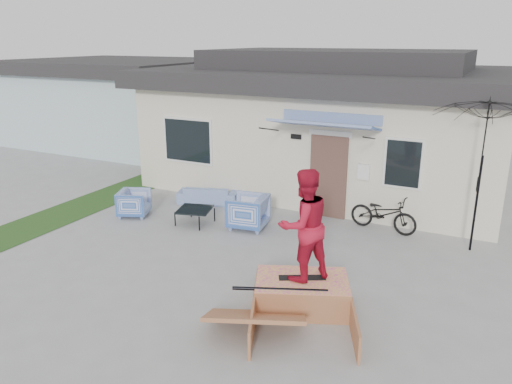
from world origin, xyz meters
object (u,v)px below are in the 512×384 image
at_px(coffee_table, 195,216).
at_px(skater, 304,223).
at_px(skateboard, 302,277).
at_px(loveseat, 208,192).
at_px(armchair_right, 248,210).
at_px(bicycle, 384,210).
at_px(armchair_left, 134,202).
at_px(patio_umbrella, 481,172).
at_px(skate_ramp, 302,294).

xyz_separation_m(coffee_table, skater, (3.80, -2.50, 1.32)).
relative_size(skateboard, skater, 0.42).
height_order(loveseat, armchair_right, armchair_right).
distance_m(bicycle, skater, 4.25).
bearing_deg(coffee_table, armchair_right, 15.42).
height_order(coffee_table, skateboard, skateboard).
distance_m(armchair_left, bicycle, 6.24).
bearing_deg(patio_umbrella, skate_ramp, -121.71).
xyz_separation_m(armchair_right, skateboard, (2.52, -2.85, 0.09)).
bearing_deg(armchair_right, patio_umbrella, 92.79).
bearing_deg(armchair_right, armchair_left, -87.69).
bearing_deg(skater, loveseat, -96.30).
relative_size(armchair_right, skateboard, 1.13).
height_order(loveseat, skateboard, loveseat).
bearing_deg(skater, skateboard, 36.28).
bearing_deg(skateboard, armchair_right, 104.12).
height_order(coffee_table, bicycle, bicycle).
distance_m(bicycle, patio_umbrella, 2.34).
xyz_separation_m(coffee_table, bicycle, (4.25, 1.62, 0.33)).
xyz_separation_m(armchair_left, skater, (5.52, -2.29, 1.13)).
height_order(bicycle, skater, skater).
bearing_deg(armchair_right, skate_ramp, 32.91).
relative_size(armchair_right, skate_ramp, 0.43).
height_order(armchair_left, bicycle, bicycle).
xyz_separation_m(armchair_right, coffee_table, (-1.29, -0.35, -0.25)).
xyz_separation_m(patio_umbrella, skater, (-2.41, -3.82, -0.24)).
relative_size(armchair_right, coffee_table, 1.14).
xyz_separation_m(armchair_left, patio_umbrella, (7.93, 1.53, 1.37)).
height_order(armchair_left, patio_umbrella, patio_umbrella).
distance_m(armchair_right, patio_umbrella, 5.18).
xyz_separation_m(loveseat, coffee_table, (0.57, -1.53, -0.13)).
xyz_separation_m(coffee_table, patio_umbrella, (6.21, 1.32, 1.56)).
relative_size(patio_umbrella, skate_ramp, 1.23).
relative_size(loveseat, skater, 0.86).
distance_m(loveseat, armchair_left, 2.08).
bearing_deg(skater, armchair_left, -76.24).
distance_m(patio_umbrella, skateboard, 4.67).
xyz_separation_m(coffee_table, skate_ramp, (3.82, -2.54, 0.06)).
relative_size(armchair_right, bicycle, 0.55).
xyz_separation_m(armchair_right, bicycle, (2.96, 1.26, 0.07)).
bearing_deg(skateboard, patio_umbrella, 30.41).
distance_m(armchair_right, coffee_table, 1.36).
xyz_separation_m(coffee_table, skateboard, (3.80, -2.50, 0.35)).
bearing_deg(coffee_table, skate_ramp, -33.62).
bearing_deg(coffee_table, skateboard, -33.26).
bearing_deg(loveseat, armchair_left, 37.91).
relative_size(coffee_table, skater, 0.41).
xyz_separation_m(skateboard, skater, (0.00, 0.00, 0.97)).
xyz_separation_m(loveseat, patio_umbrella, (6.78, -0.21, 1.43)).
xyz_separation_m(armchair_left, skateboard, (5.52, -2.29, 0.16)).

